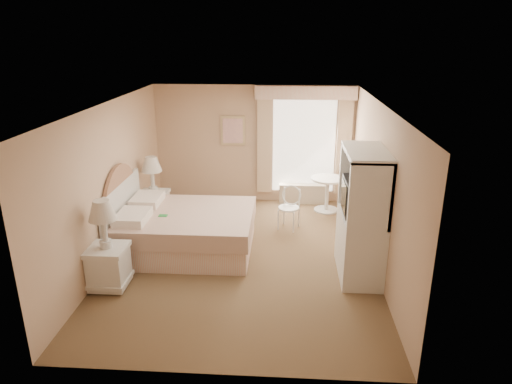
# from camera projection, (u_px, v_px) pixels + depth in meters

# --- Properties ---
(room) EXTENTS (4.21, 5.51, 2.51)m
(room) POSITION_uv_depth(u_px,v_px,m) (242.00, 185.00, 7.12)
(room) COLOR brown
(room) RESTS_ON ground
(window) EXTENTS (2.05, 0.22, 2.51)m
(window) POSITION_uv_depth(u_px,v_px,m) (304.00, 142.00, 9.52)
(window) COLOR white
(window) RESTS_ON room
(framed_art) EXTENTS (0.52, 0.04, 0.62)m
(framed_art) POSITION_uv_depth(u_px,v_px,m) (233.00, 131.00, 9.60)
(framed_art) COLOR tan
(framed_art) RESTS_ON room
(bed) EXTENTS (2.28, 1.80, 1.59)m
(bed) POSITION_uv_depth(u_px,v_px,m) (178.00, 229.00, 7.68)
(bed) COLOR #DDA290
(bed) RESTS_ON room
(nightstand_near) EXTENTS (0.54, 0.54, 1.32)m
(nightstand_near) POSITION_uv_depth(u_px,v_px,m) (107.00, 256.00, 6.49)
(nightstand_near) COLOR silver
(nightstand_near) RESTS_ON room
(nightstand_far) EXTENTS (0.53, 0.53, 1.29)m
(nightstand_far) POSITION_uv_depth(u_px,v_px,m) (154.00, 199.00, 8.76)
(nightstand_far) COLOR silver
(nightstand_far) RESTS_ON room
(round_table) EXTENTS (0.67, 0.67, 0.71)m
(round_table) POSITION_uv_depth(u_px,v_px,m) (327.00, 189.00, 9.34)
(round_table) COLOR silver
(round_table) RESTS_ON room
(cafe_chair) EXTENTS (0.50, 0.50, 0.81)m
(cafe_chair) POSITION_uv_depth(u_px,v_px,m) (290.00, 204.00, 8.54)
(cafe_chair) COLOR silver
(cafe_chair) RESTS_ON room
(armoire) EXTENTS (0.59, 1.17, 1.95)m
(armoire) POSITION_uv_depth(u_px,v_px,m) (362.00, 225.00, 6.76)
(armoire) COLOR silver
(armoire) RESTS_ON room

